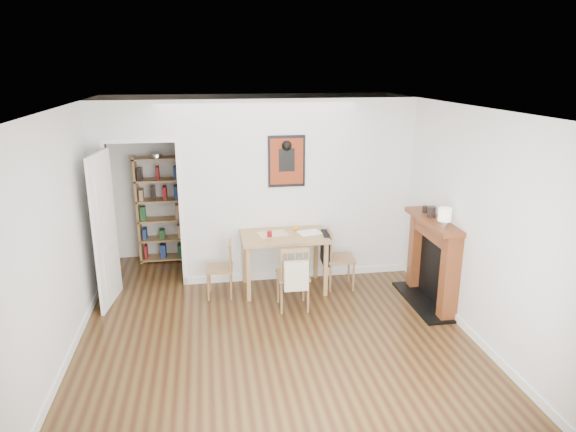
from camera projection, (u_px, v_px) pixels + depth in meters
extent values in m
plane|color=#513A1A|center=(272.00, 323.00, 6.27)|extent=(5.20, 5.20, 0.00)
plane|color=silver|center=(250.00, 175.00, 8.36)|extent=(4.50, 0.00, 4.50)
plane|color=silver|center=(320.00, 334.00, 3.44)|extent=(4.50, 0.00, 4.50)
plane|color=silver|center=(65.00, 232.00, 5.56)|extent=(0.00, 5.20, 5.20)
plane|color=silver|center=(454.00, 213.00, 6.25)|extent=(0.00, 5.20, 5.20)
plane|color=silver|center=(269.00, 107.00, 5.53)|extent=(5.20, 5.20, 0.00)
cube|color=silver|center=(298.00, 191.00, 7.31)|extent=(3.35, 0.10, 2.60)
cube|color=silver|center=(101.00, 199.00, 6.90)|extent=(0.25, 0.10, 2.60)
cube|color=silver|center=(139.00, 121.00, 6.70)|extent=(0.90, 0.10, 0.55)
cube|color=white|center=(110.00, 218.00, 6.99)|extent=(0.06, 0.14, 2.05)
cube|color=white|center=(182.00, 215.00, 7.14)|extent=(0.06, 0.14, 2.05)
cube|color=white|center=(298.00, 274.00, 7.61)|extent=(3.35, 0.02, 0.10)
cube|color=white|center=(66.00, 363.00, 5.34)|extent=(0.02, 4.00, 0.10)
cube|color=white|center=(467.00, 329.00, 6.03)|extent=(0.02, 4.00, 0.10)
cube|color=white|center=(105.00, 230.00, 6.56)|extent=(0.15, 0.80, 2.00)
cube|color=black|center=(287.00, 161.00, 7.10)|extent=(0.52, 0.02, 0.72)
cube|color=maroon|center=(287.00, 161.00, 7.09)|extent=(0.46, 0.00, 0.64)
cube|color=#A7884E|center=(284.00, 236.00, 7.02)|extent=(1.17, 0.75, 0.04)
cube|color=#A7884E|center=(248.00, 274.00, 6.77)|extent=(0.05, 0.05, 0.76)
cube|color=#A7884E|center=(326.00, 270.00, 6.93)|extent=(0.05, 0.05, 0.76)
cube|color=#A7884E|center=(245.00, 258.00, 7.35)|extent=(0.05, 0.05, 0.76)
cube|color=#A7884E|center=(316.00, 254.00, 7.51)|extent=(0.05, 0.05, 0.76)
cube|color=black|center=(325.00, 248.00, 7.12)|extent=(0.12, 0.35, 0.44)
cube|color=#BAB49A|center=(296.00, 275.00, 6.31)|extent=(0.30, 0.10, 0.38)
cube|color=#A7884E|center=(138.00, 210.00, 8.03)|extent=(0.04, 0.29, 1.69)
cube|color=#A7884E|center=(182.00, 208.00, 8.13)|extent=(0.04, 0.29, 1.69)
cube|color=#A7884E|center=(164.00, 257.00, 8.31)|extent=(0.71, 0.29, 0.03)
cube|color=#A7884E|center=(161.00, 220.00, 8.13)|extent=(0.71, 0.29, 0.03)
cube|color=#A7884E|center=(157.00, 158.00, 7.85)|extent=(0.71, 0.29, 0.03)
cube|color=maroon|center=(160.00, 209.00, 8.08)|extent=(0.62, 0.23, 0.23)
cube|color=brown|center=(450.00, 278.00, 6.21)|extent=(0.20, 0.16, 1.10)
cube|color=brown|center=(417.00, 250.00, 7.15)|extent=(0.20, 0.16, 1.10)
cube|color=brown|center=(434.00, 221.00, 6.51)|extent=(0.30, 1.21, 0.06)
cube|color=brown|center=(435.00, 231.00, 6.55)|extent=(0.20, 0.85, 0.20)
cube|color=black|center=(436.00, 270.00, 6.72)|extent=(0.08, 0.81, 0.88)
cube|color=black|center=(425.00, 301.00, 6.82)|extent=(0.45, 1.25, 0.03)
cylinder|color=maroon|center=(270.00, 234.00, 6.91)|extent=(0.07, 0.07, 0.09)
sphere|color=orange|center=(296.00, 228.00, 7.19)|extent=(0.07, 0.07, 0.07)
cube|color=beige|center=(273.00, 234.00, 7.05)|extent=(0.44, 0.36, 0.00)
cube|color=white|center=(309.00, 233.00, 7.09)|extent=(0.34, 0.28, 0.02)
cylinder|color=silver|center=(444.00, 224.00, 6.13)|extent=(0.08, 0.08, 0.09)
cylinder|color=beige|center=(445.00, 214.00, 6.09)|extent=(0.16, 0.16, 0.16)
cylinder|color=black|center=(431.00, 212.00, 6.56)|extent=(0.11, 0.11, 0.13)
cylinder|color=black|center=(425.00, 209.00, 6.77)|extent=(0.07, 0.07, 0.09)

